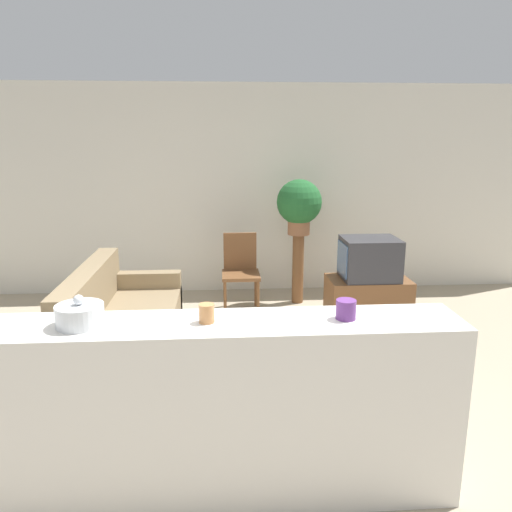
{
  "coord_description": "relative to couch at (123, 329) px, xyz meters",
  "views": [
    {
      "loc": [
        0.06,
        -3.13,
        2.04
      ],
      "look_at": [
        0.41,
        1.81,
        0.85
      ],
      "focal_mm": 35.0,
      "sensor_mm": 36.0,
      "label": 1
    }
  ],
  "objects": [
    {
      "name": "candle_jar",
      "position": [
        0.84,
        -1.86,
        0.81
      ],
      "size": [
        0.08,
        0.08,
        0.1
      ],
      "color": "#C6844C",
      "rests_on": "foreground_counter"
    },
    {
      "name": "potted_plant",
      "position": [
        1.87,
        1.54,
        0.94
      ],
      "size": [
        0.55,
        0.55,
        0.67
      ],
      "color": "#8E5B3D",
      "rests_on": "plant_stand"
    },
    {
      "name": "television",
      "position": [
        2.5,
        0.66,
        0.46
      ],
      "size": [
        0.6,
        0.49,
        0.44
      ],
      "color": "#333338",
      "rests_on": "tv_stand"
    },
    {
      "name": "wooden_chair",
      "position": [
        1.15,
        1.32,
        0.21
      ],
      "size": [
        0.44,
        0.44,
        0.92
      ],
      "color": "brown",
      "rests_on": "ground_plane"
    },
    {
      "name": "foreground_counter",
      "position": [
        0.87,
        -1.86,
        0.23
      ],
      "size": [
        2.75,
        0.44,
        1.07
      ],
      "color": "white",
      "rests_on": "ground_plane"
    },
    {
      "name": "couch",
      "position": [
        0.0,
        0.0,
        0.0
      ],
      "size": [
        0.86,
        1.8,
        0.88
      ],
      "color": "#847051",
      "rests_on": "ground_plane"
    },
    {
      "name": "coffee_tin",
      "position": [
        1.6,
        -1.86,
        0.81
      ],
      "size": [
        0.11,
        0.11,
        0.11
      ],
      "color": "#66337F",
      "rests_on": "foreground_counter"
    },
    {
      "name": "plant_stand",
      "position": [
        1.87,
        1.54,
        0.13
      ],
      "size": [
        0.14,
        0.14,
        0.87
      ],
      "color": "brown",
      "rests_on": "ground_plane"
    },
    {
      "name": "decorative_bowl",
      "position": [
        0.18,
        -1.86,
        0.82
      ],
      "size": [
        0.25,
        0.25,
        0.17
      ],
      "color": "silver",
      "rests_on": "foreground_counter"
    },
    {
      "name": "tv_stand",
      "position": [
        2.5,
        0.66,
        -0.03
      ],
      "size": [
        0.87,
        0.51,
        0.55
      ],
      "color": "brown",
      "rests_on": "ground_plane"
    },
    {
      "name": "ground_plane",
      "position": [
        0.87,
        -1.28,
        -0.31
      ],
      "size": [
        14.0,
        14.0,
        0.0
      ],
      "primitive_type": "plane",
      "color": "tan"
    },
    {
      "name": "wall_back",
      "position": [
        0.87,
        2.15,
        1.04
      ],
      "size": [
        9.0,
        0.06,
        2.7
      ],
      "color": "silver",
      "rests_on": "ground_plane"
    }
  ]
}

